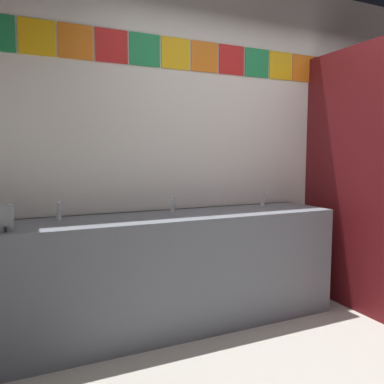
{
  "coord_description": "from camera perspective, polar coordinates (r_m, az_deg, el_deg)",
  "views": [
    {
      "loc": [
        -1.81,
        -1.38,
        1.32
      ],
      "look_at": [
        -0.77,
        0.92,
        1.07
      ],
      "focal_mm": 35.42,
      "sensor_mm": 36.0,
      "label": 1
    }
  ],
  "objects": [
    {
      "name": "faucet_center",
      "position": [
        2.93,
        -2.82,
        -2.14
      ],
      "size": [
        0.04,
        0.1,
        0.14
      ],
      "color": "silver",
      "rests_on": "vanity_counter"
    },
    {
      "name": "soap_dispenser",
      "position": [
        2.48,
        -26.32,
        -3.55
      ],
      "size": [
        0.09,
        0.09,
        0.16
      ],
      "color": "gray",
      "rests_on": "vanity_counter"
    },
    {
      "name": "faucet_left",
      "position": [
        2.74,
        -19.42,
        -3.0
      ],
      "size": [
        0.04,
        0.1,
        0.14
      ],
      "color": "silver",
      "rests_on": "vanity_counter"
    },
    {
      "name": "toilet",
      "position": [
        4.01,
        26.97,
        -9.57
      ],
      "size": [
        0.39,
        0.49,
        0.74
      ],
      "color": "white",
      "rests_on": "ground_plane"
    },
    {
      "name": "vanity_counter",
      "position": [
        2.96,
        -2.13,
        -11.5
      ],
      "size": [
        2.52,
        0.57,
        0.87
      ],
      "color": "slate",
      "rests_on": "ground_plane"
    },
    {
      "name": "faucet_right",
      "position": [
        3.33,
        10.77,
        -1.3
      ],
      "size": [
        0.04,
        0.1,
        0.14
      ],
      "color": "silver",
      "rests_on": "vanity_counter"
    },
    {
      "name": "wall_back",
      "position": [
        3.45,
        7.33,
        7.37
      ],
      "size": [
        4.11,
        0.09,
        2.83
      ],
      "color": "white",
      "rests_on": "ground_plane"
    }
  ]
}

